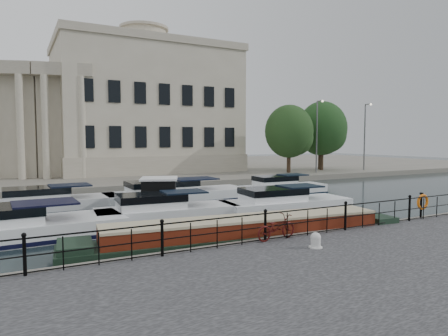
# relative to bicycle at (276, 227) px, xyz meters

# --- Properties ---
(ground_plane) EXTENTS (160.00, 160.00, 0.00)m
(ground_plane) POSITION_rel_bicycle_xyz_m (-0.52, 2.22, -1.02)
(ground_plane) COLOR black
(ground_plane) RESTS_ON ground
(far_bank) EXTENTS (120.00, 42.00, 0.55)m
(far_bank) POSITION_rel_bicycle_xyz_m (-0.52, 41.22, -0.75)
(far_bank) COLOR #6B665B
(far_bank) RESTS_ON ground_plane
(railing) EXTENTS (24.14, 0.14, 1.22)m
(railing) POSITION_rel_bicycle_xyz_m (-0.52, -0.03, 0.18)
(railing) COLOR black
(railing) RESTS_ON near_quay
(civic_building) EXTENTS (53.55, 31.84, 16.85)m
(civic_building) POSITION_rel_bicycle_xyz_m (-1.52, 36.93, 6.01)
(civic_building) COLOR #ADA38C
(civic_building) RESTS_ON far_bank
(lamp_posts) EXTENTS (8.24, 1.55, 8.07)m
(lamp_posts) POSITION_rel_bicycle_xyz_m (25.48, 22.92, 3.78)
(lamp_posts) COLOR #59595B
(lamp_posts) RESTS_ON far_bank
(bicycle) EXTENTS (1.86, 0.83, 0.95)m
(bicycle) POSITION_rel_bicycle_xyz_m (0.00, 0.00, 0.00)
(bicycle) COLOR #400D0B
(bicycle) RESTS_ON near_quay
(mooring_bollard) EXTENTS (0.48, 0.48, 0.54)m
(mooring_bollard) POSITION_rel_bicycle_xyz_m (0.58, -1.55, -0.22)
(mooring_bollard) COLOR silver
(mooring_bollard) RESTS_ON near_quay
(life_ring_post) EXTENTS (0.77, 0.20, 1.25)m
(life_ring_post) POSITION_rel_bicycle_xyz_m (8.50, 0.06, 0.31)
(life_ring_post) COLOR black
(life_ring_post) RESTS_ON near_quay
(narrowboat) EXTENTS (14.68, 3.46, 1.54)m
(narrowboat) POSITION_rel_bicycle_xyz_m (-0.37, 1.49, -0.66)
(narrowboat) COLOR black
(narrowboat) RESTS_ON ground_plane
(harbour_hut) EXTENTS (3.53, 3.27, 2.18)m
(harbour_hut) POSITION_rel_bicycle_xyz_m (-1.26, 9.99, -0.07)
(harbour_hut) COLOR #6B665B
(harbour_hut) RESTS_ON ground_plane
(cabin_cruisers) EXTENTS (26.33, 10.07, 1.99)m
(cabin_cruisers) POSITION_rel_bicycle_xyz_m (-0.98, 10.18, -0.66)
(cabin_cruisers) COLOR white
(cabin_cruisers) RESTS_ON ground_plane
(trees) EXTENTS (11.98, 7.66, 8.39)m
(trees) POSITION_rel_bicycle_xyz_m (23.31, 25.31, 4.22)
(trees) COLOR black
(trees) RESTS_ON far_bank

